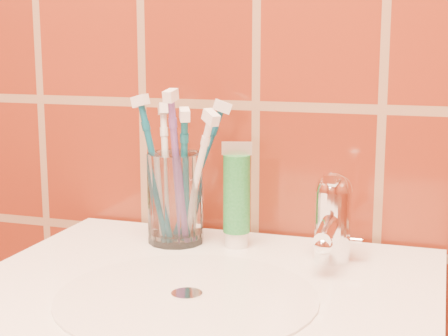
% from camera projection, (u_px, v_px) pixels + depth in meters
% --- Properties ---
extents(glass_tumbler, '(0.11, 0.11, 0.13)m').
position_uv_depth(glass_tumbler, '(176.00, 198.00, 0.98)').
color(glass_tumbler, white).
rests_on(glass_tumbler, pedestal_sink).
extents(toothpaste_tube, '(0.04, 0.04, 0.15)m').
position_uv_depth(toothpaste_tube, '(237.00, 198.00, 0.96)').
color(toothpaste_tube, white).
rests_on(toothpaste_tube, pedestal_sink).
extents(faucet, '(0.05, 0.11, 0.12)m').
position_uv_depth(faucet, '(333.00, 215.00, 0.89)').
color(faucet, white).
rests_on(faucet, pedestal_sink).
extents(toothbrush_0, '(0.16, 0.15, 0.21)m').
position_uv_depth(toothbrush_0, '(196.00, 180.00, 0.95)').
color(toothbrush_0, white).
rests_on(toothbrush_0, glass_tumbler).
extents(toothbrush_1, '(0.03, 0.10, 0.23)m').
position_uv_depth(toothbrush_1, '(177.00, 170.00, 0.95)').
color(toothbrush_1, '#69428E').
rests_on(toothbrush_1, glass_tumbler).
extents(toothbrush_2, '(0.15, 0.13, 0.21)m').
position_uv_depth(toothbrush_2, '(199.00, 172.00, 0.99)').
color(toothbrush_2, navy).
rests_on(toothbrush_2, glass_tumbler).
extents(toothbrush_3, '(0.09, 0.11, 0.21)m').
position_uv_depth(toothbrush_3, '(166.00, 173.00, 0.99)').
color(toothbrush_3, white).
rests_on(toothbrush_3, glass_tumbler).
extents(toothbrush_4, '(0.11, 0.10, 0.22)m').
position_uv_depth(toothbrush_4, '(156.00, 170.00, 0.98)').
color(toothbrush_4, '#0C4F67').
rests_on(toothbrush_4, glass_tumbler).
extents(toothbrush_5, '(0.08, 0.10, 0.21)m').
position_uv_depth(toothbrush_5, '(184.00, 178.00, 0.96)').
color(toothbrush_5, '#0C5666').
rests_on(toothbrush_5, glass_tumbler).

